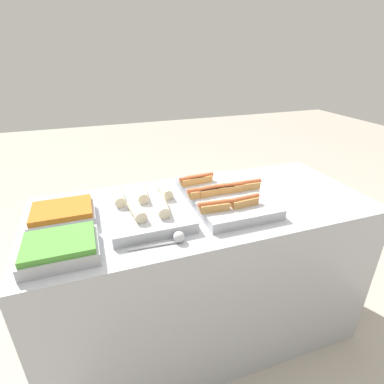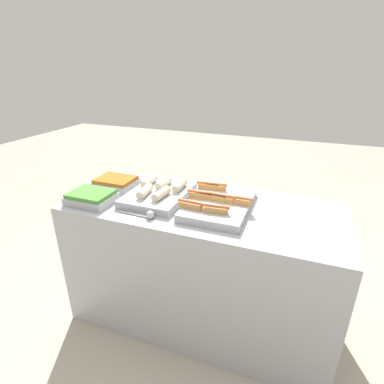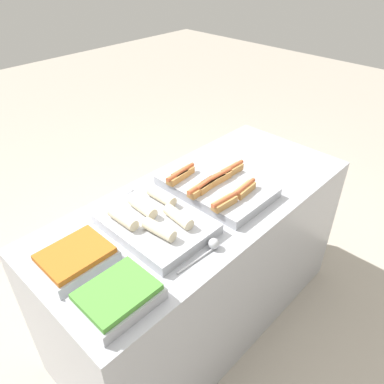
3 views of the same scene
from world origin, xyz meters
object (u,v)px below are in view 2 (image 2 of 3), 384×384
object	(u,v)px
tray_side_front	(92,197)
tray_side_back	(116,183)
tray_hotdogs	(218,203)
serving_spoon_far	(183,182)
tray_wraps	(159,193)
serving_spoon_near	(148,215)

from	to	relation	value
tray_side_front	tray_side_back	size ratio (longest dim) A/B	1.00
tray_hotdogs	tray_side_back	xyz separation A→B (m)	(-0.77, 0.06, 0.00)
tray_side_front	tray_side_back	distance (m)	0.27
serving_spoon_far	tray_wraps	bearing A→B (deg)	-102.06
tray_hotdogs	serving_spoon_near	xyz separation A→B (m)	(-0.34, -0.27, -0.01)
tray_hotdogs	serving_spoon_far	bearing A→B (deg)	141.89
tray_hotdogs	tray_side_front	size ratio (longest dim) A/B	1.95
tray_wraps	serving_spoon_near	distance (m)	0.28
serving_spoon_near	tray_hotdogs	bearing A→B (deg)	38.69
tray_side_front	serving_spoon_far	bearing A→B (deg)	48.65
tray_hotdogs	tray_wraps	size ratio (longest dim) A/B	1.14
tray_hotdogs	tray_side_front	distance (m)	0.80
tray_hotdogs	serving_spoon_near	world-z (taller)	tray_hotdogs
tray_hotdogs	tray_side_front	world-z (taller)	tray_hotdogs
tray_side_back	tray_wraps	bearing A→B (deg)	-8.32
tray_side_back	serving_spoon_near	size ratio (longest dim) A/B	1.20
serving_spoon_near	serving_spoon_far	xyz separation A→B (m)	(-0.01, 0.54, 0.00)
serving_spoon_far	tray_side_front	bearing A→B (deg)	-131.35
tray_wraps	tray_side_front	distance (m)	0.43
tray_side_front	serving_spoon_near	size ratio (longest dim) A/B	1.20
tray_side_front	tray_side_back	world-z (taller)	same
tray_side_front	tray_wraps	bearing A→B (deg)	30.37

